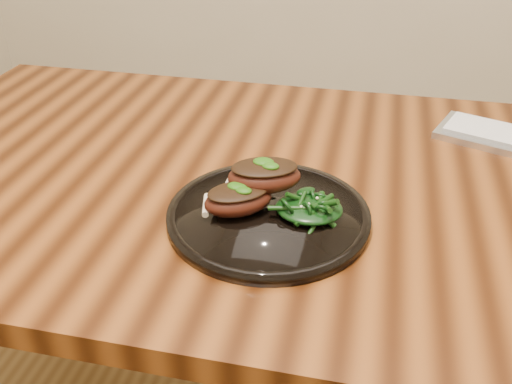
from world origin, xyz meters
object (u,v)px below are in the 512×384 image
plate (268,215)px  lamb_chop_front (238,199)px  desk (323,222)px  greens_heap (309,204)px

plate → lamb_chop_front: lamb_chop_front is taller
desk → plate: plate is taller
desk → plate: bearing=-117.4°
lamb_chop_front → greens_heap: lamb_chop_front is taller
desk → lamb_chop_front: 0.22m
plate → greens_heap: greens_heap is taller
plate → desk: bearing=62.6°
desk → plate: 0.17m
lamb_chop_front → plate: bearing=14.0°
lamb_chop_front → greens_heap: bearing=9.0°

